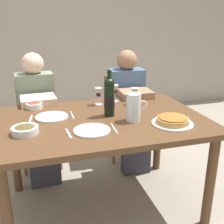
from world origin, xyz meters
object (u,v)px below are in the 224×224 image
object	(u,v)px
dining_table	(102,130)
water_pitcher	(134,109)
wine_glass_centre	(135,93)
salad_bowl	(34,105)
diner_right	(130,106)
olive_bowl	(25,130)
chair_right	(123,110)
wine_glass_left_diner	(98,93)
wine_glass_right_diner	(115,90)
baked_tart	(173,120)
dinner_plate_right_setting	(92,130)
dinner_plate_left_setting	(52,117)
diner_left	(38,113)
wine_bottle	(109,97)
chair_left	(37,117)

from	to	relation	value
dining_table	water_pitcher	size ratio (longest dim) A/B	7.56
wine_glass_centre	salad_bowl	bearing A→B (deg)	171.73
salad_bowl	diner_right	distance (m)	0.96
olive_bowl	chair_right	size ratio (longest dim) A/B	0.19
wine_glass_left_diner	wine_glass_right_diner	distance (m)	0.17
salad_bowl	wine_glass_centre	world-z (taller)	wine_glass_centre
baked_tart	dinner_plate_right_setting	world-z (taller)	baked_tart
dining_table	dinner_plate_left_setting	size ratio (longest dim) A/B	6.31
wine_glass_left_diner	diner_right	world-z (taller)	diner_right
diner_left	olive_bowl	bearing A→B (deg)	79.87
dining_table	baked_tart	xyz separation A→B (m)	(0.44, -0.24, 0.12)
water_pitcher	diner_right	world-z (taller)	diner_right
water_pitcher	dinner_plate_right_setting	xyz separation A→B (m)	(-0.33, -0.11, -0.08)
water_pitcher	diner_left	world-z (taller)	diner_left
water_pitcher	wine_glass_centre	distance (m)	0.39
wine_bottle	chair_left	bearing A→B (deg)	121.28
wine_glass_centre	dinner_plate_right_setting	distance (m)	0.67
wine_bottle	wine_glass_left_diner	world-z (taller)	wine_bottle
wine_glass_right_diner	wine_glass_centre	size ratio (longest dim) A/B	1.04
dining_table	diner_left	size ratio (longest dim) A/B	1.29
dinner_plate_right_setting	water_pitcher	bearing A→B (deg)	18.28
wine_bottle	baked_tart	bearing A→B (deg)	-38.31
dinner_plate_right_setting	baked_tart	bearing A→B (deg)	-3.33
wine_bottle	olive_bowl	world-z (taller)	wine_bottle
wine_glass_centre	chair_left	size ratio (longest dim) A/B	0.16
wine_glass_left_diner	wine_bottle	bearing A→B (deg)	-87.50
water_pitcher	olive_bowl	size ratio (longest dim) A/B	1.18
salad_bowl	dinner_plate_left_setting	distance (m)	0.28
wine_glass_right_diner	wine_glass_centre	bearing A→B (deg)	-43.08
olive_bowl	dinner_plate_right_setting	bearing A→B (deg)	-11.38
wine_glass_left_diner	wine_glass_centre	world-z (taller)	wine_glass_left_diner
baked_tart	diner_right	world-z (taller)	diner_right
water_pitcher	baked_tart	bearing A→B (deg)	-30.95
dining_table	chair_left	bearing A→B (deg)	116.58
wine_glass_left_diner	olive_bowl	bearing A→B (deg)	-141.59
wine_glass_right_diner	chair_left	world-z (taller)	wine_glass_right_diner
wine_glass_left_diner	dinner_plate_right_setting	world-z (taller)	wine_glass_left_diner
wine_glass_centre	chair_right	xyz separation A→B (m)	(0.10, 0.61, -0.36)
wine_glass_left_diner	diner_right	bearing A→B (deg)	37.42
baked_tart	chair_left	bearing A→B (deg)	127.72
chair_right	olive_bowl	bearing A→B (deg)	47.30
baked_tart	salad_bowl	xyz separation A→B (m)	(-0.91, 0.62, -0.00)
olive_bowl	chair_left	distance (m)	1.08
dinner_plate_left_setting	diner_left	size ratio (longest dim) A/B	0.20
water_pitcher	wine_glass_right_diner	xyz separation A→B (m)	(0.01, 0.49, 0.02)
wine_glass_centre	wine_glass_right_diner	bearing A→B (deg)	136.92
salad_bowl	olive_bowl	bearing A→B (deg)	-97.35
chair_right	dinner_plate_right_setting	bearing A→B (deg)	63.93
baked_tart	chair_right	bearing A→B (deg)	89.22
water_pitcher	wine_glass_right_diner	world-z (taller)	water_pitcher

